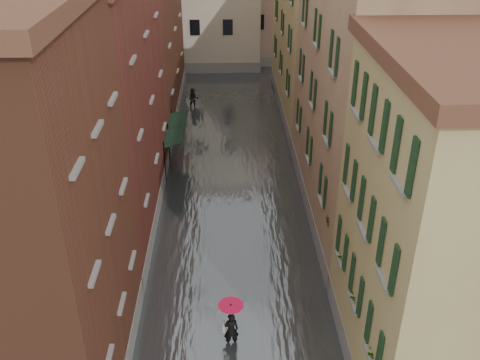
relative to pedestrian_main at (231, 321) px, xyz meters
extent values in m
plane|color=slate|center=(0.25, 0.72, -1.28)|extent=(120.00, 120.00, 0.00)
cube|color=#4B5053|center=(0.25, 13.72, -1.18)|extent=(10.00, 60.00, 0.20)
cube|color=brown|center=(-6.75, -1.28, 5.22)|extent=(6.00, 8.00, 13.00)
cube|color=maroon|center=(-6.75, 9.72, 4.97)|extent=(6.00, 14.00, 12.50)
cube|color=brown|center=(-6.75, 24.72, 5.72)|extent=(6.00, 16.00, 14.00)
cube|color=tan|center=(7.25, -1.28, 4.47)|extent=(6.00, 8.00, 11.50)
cube|color=tan|center=(7.25, 9.72, 5.22)|extent=(6.00, 14.00, 13.00)
cube|color=tan|center=(7.25, 24.72, 4.47)|extent=(6.00, 16.00, 11.50)
cube|color=black|center=(-3.20, 14.38, 1.27)|extent=(1.09, 2.71, 0.31)
cylinder|color=black|center=(-3.70, 13.02, 0.12)|extent=(0.06, 0.06, 2.80)
cylinder|color=black|center=(-3.70, 15.73, 0.12)|extent=(0.06, 0.06, 2.80)
cube|color=black|center=(-3.20, 16.96, 1.27)|extent=(1.09, 2.68, 0.31)
cylinder|color=black|center=(-3.70, 15.63, 0.12)|extent=(0.06, 0.06, 2.80)
cylinder|color=black|center=(-3.70, 18.30, 0.12)|extent=(0.06, 0.06, 2.80)
cube|color=#9B4E32|center=(4.37, -3.65, 1.87)|extent=(0.22, 0.85, 0.18)
imported|color=#265926|center=(4.37, -3.65, 2.29)|extent=(0.59, 0.51, 0.66)
cube|color=#9B4E32|center=(4.37, -1.12, 1.87)|extent=(0.22, 0.85, 0.18)
imported|color=#265926|center=(4.37, -1.12, 2.29)|extent=(0.59, 0.51, 0.66)
cube|color=#9B4E32|center=(4.37, 1.20, 1.87)|extent=(0.22, 0.85, 0.18)
imported|color=#265926|center=(4.37, 1.20, 2.29)|extent=(0.59, 0.51, 0.66)
cube|color=#9B4E32|center=(4.37, 3.86, 1.87)|extent=(0.22, 0.85, 0.18)
imported|color=#265926|center=(4.37, 3.86, 2.29)|extent=(0.59, 0.51, 0.66)
imported|color=black|center=(0.00, 0.00, -0.47)|extent=(0.65, 0.49, 1.62)
cube|color=#B9B49A|center=(-0.28, 0.05, -0.33)|extent=(0.08, 0.30, 0.38)
cylinder|color=black|center=(0.00, 0.00, 0.07)|extent=(0.02, 0.02, 1.00)
cone|color=red|center=(0.00, 0.00, 0.64)|extent=(0.99, 0.99, 0.28)
imported|color=black|center=(-2.62, 25.31, -0.39)|extent=(0.90, 0.72, 1.77)
camera|label=1|loc=(-0.11, -15.17, 14.43)|focal=40.00mm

